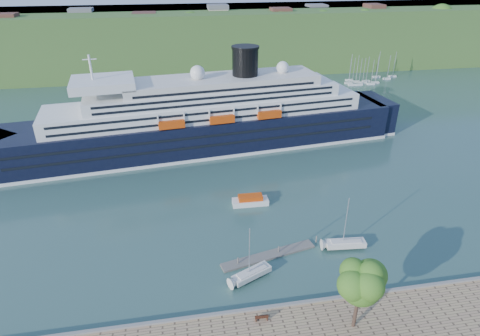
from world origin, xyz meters
The scene contains 10 objects.
ground centered at (0.00, 0.00, 0.00)m, with size 400.00×400.00×0.00m, color #2F544C.
far_hillside centered at (0.00, 145.00, 12.00)m, with size 400.00×50.00×24.00m, color #335020.
quay_coping centered at (0.00, -0.20, 1.15)m, with size 220.00×0.50×0.30m, color slate.
cruise_ship centered at (-5.47, 55.14, 12.34)m, with size 109.94×16.01×24.69m, color black, non-canonical shape.
park_bench centered at (-2.68, -2.00, 1.57)m, with size 1.77×0.73×1.13m, color #482214, non-canonical shape.
promenade_tree centered at (8.64, -4.90, 6.52)m, with size 6.67×6.67×11.05m, color #35681B, non-canonical shape.
floating_pontoon centered at (1.52, 11.22, 0.18)m, with size 16.00×1.96×0.36m, color #69655D, non-canonical shape.
sailboat_white_near centered at (-2.18, 6.76, 4.44)m, with size 6.87×1.91×8.87m, color silver, non-canonical shape.
sailboat_white_far centered at (14.44, 11.04, 4.64)m, with size 7.18×1.99×9.27m, color silver, non-canonical shape.
tender_launch centered at (1.63, 26.95, 0.97)m, with size 7.05×2.41×1.95m, color #C9400B, non-canonical shape.
Camera 1 is at (-11.78, -37.87, 42.29)m, focal length 30.00 mm.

